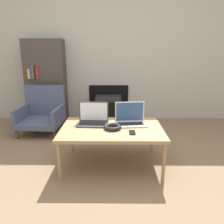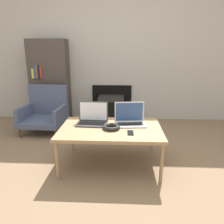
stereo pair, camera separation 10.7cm
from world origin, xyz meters
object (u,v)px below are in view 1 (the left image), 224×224
tv (108,109)px  armchair (43,111)px  headphones (113,127)px  phone (132,132)px  laptop_right (130,119)px  laptop_left (93,119)px

tv → armchair: armchair is taller
headphones → phone: (0.21, -0.12, -0.02)m
phone → tv: (-0.29, 1.71, -0.22)m
laptop_right → armchair: armchair is taller
laptop_left → tv: laptop_left is taller
laptop_right → tv: laptop_right is taller
laptop_left → armchair: armchair is taller
armchair → tv: bearing=25.4°
headphones → tv: headphones is taller
laptop_left → headphones: size_ratio=1.85×
armchair → headphones: bearing=-41.8°
phone → armchair: bearing=136.8°
tv → laptop_left: bearing=-95.8°
laptop_right → tv: bearing=95.5°
laptop_left → headphones: (0.23, -0.17, -0.04)m
laptop_left → tv: size_ratio=0.75×
headphones → laptop_left: bearing=143.1°
tv → armchair: size_ratio=0.66×
headphones → armchair: armchair is taller
laptop_right → armchair: size_ratio=0.51×
tv → armchair: bearing=-158.1°
phone → armchair: 1.87m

